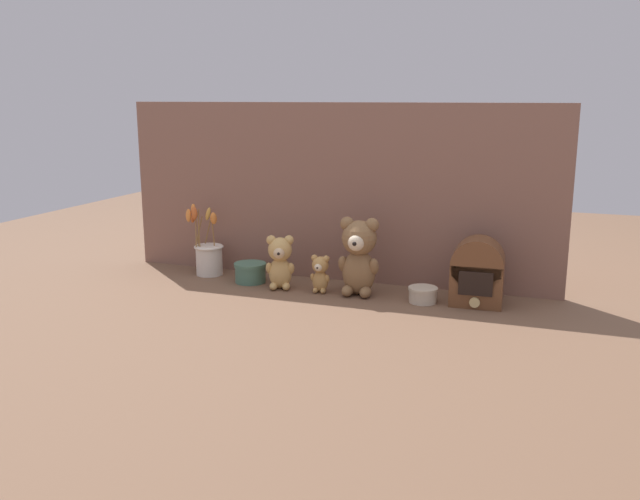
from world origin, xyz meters
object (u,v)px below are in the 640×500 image
at_px(teddy_bear_large, 359,255).
at_px(decorative_tin_short, 423,295).
at_px(flower_vase, 208,255).
at_px(decorative_tin_tall, 250,272).
at_px(teddy_bear_medium, 280,261).
at_px(vintage_radio, 477,273).
at_px(teddy_bear_small, 320,273).

xyz_separation_m(teddy_bear_large, decorative_tin_short, (0.22, -0.01, -0.11)).
distance_m(flower_vase, decorative_tin_tall, 0.20).
bearing_deg(teddy_bear_medium, vintage_radio, 3.33).
xyz_separation_m(decorative_tin_tall, decorative_tin_short, (0.63, -0.03, -0.01)).
height_order(teddy_bear_large, vintage_radio, teddy_bear_large).
bearing_deg(flower_vase, teddy_bear_small, -9.73).
xyz_separation_m(teddy_bear_large, teddy_bear_small, (-0.13, -0.01, -0.07)).
distance_m(flower_vase, decorative_tin_short, 0.82).
height_order(teddy_bear_large, teddy_bear_small, teddy_bear_large).
relative_size(teddy_bear_medium, decorative_tin_tall, 1.62).
relative_size(flower_vase, vintage_radio, 1.23).
bearing_deg(flower_vase, decorative_tin_short, -5.53).
xyz_separation_m(teddy_bear_large, flower_vase, (-0.60, 0.07, -0.06)).
height_order(vintage_radio, decorative_tin_tall, vintage_radio).
relative_size(teddy_bear_small, vintage_radio, 0.59).
bearing_deg(teddy_bear_small, vintage_radio, 3.78).
relative_size(teddy_bear_large, teddy_bear_small, 2.04).
height_order(teddy_bear_medium, flower_vase, flower_vase).
height_order(teddy_bear_medium, teddy_bear_small, teddy_bear_medium).
bearing_deg(teddy_bear_medium, decorative_tin_tall, 163.37).
bearing_deg(teddy_bear_medium, teddy_bear_large, 3.92).
distance_m(vintage_radio, decorative_tin_tall, 0.79).
xyz_separation_m(vintage_radio, decorative_tin_short, (-0.16, -0.03, -0.08)).
bearing_deg(flower_vase, teddy_bear_large, -6.27).
bearing_deg(teddy_bear_large, teddy_bear_medium, -176.08).
xyz_separation_m(teddy_bear_large, teddy_bear_medium, (-0.27, -0.02, -0.04)).
bearing_deg(decorative_tin_tall, teddy_bear_medium, -16.63).
relative_size(teddy_bear_large, vintage_radio, 1.21).
bearing_deg(decorative_tin_short, flower_vase, 174.47).
relative_size(teddy_bear_small, flower_vase, 0.48).
xyz_separation_m(teddy_bear_small, decorative_tin_tall, (-0.28, 0.04, -0.03)).
bearing_deg(vintage_radio, teddy_bear_small, -176.22).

